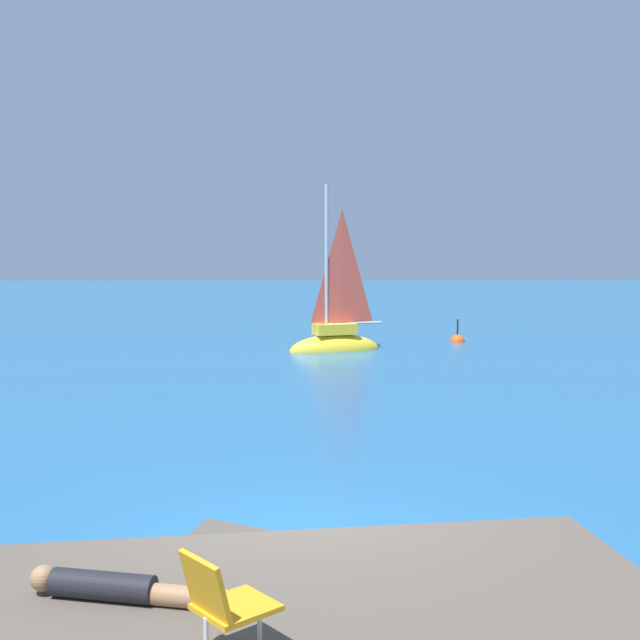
{
  "coord_description": "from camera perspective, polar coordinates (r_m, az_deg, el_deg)",
  "views": [
    {
      "loc": [
        -0.03,
        -9.14,
        3.45
      ],
      "look_at": [
        0.72,
        14.17,
        1.38
      ],
      "focal_mm": 44.92,
      "sensor_mm": 36.0,
      "label": 1
    }
  ],
  "objects": [
    {
      "name": "ground_plane",
      "position": [
        9.77,
        -1.59,
        -15.6
      ],
      "size": [
        160.0,
        160.0,
        0.0
      ],
      "primitive_type": "plane",
      "color": "#236093"
    },
    {
      "name": "person_sunbather",
      "position": [
        7.24,
        -14.24,
        -18.0
      ],
      "size": [
        1.74,
        0.58,
        0.25
      ],
      "rotation": [
        0.0,
        0.0,
        6.05
      ],
      "color": "black",
      "rests_on": "shore_ledge"
    },
    {
      "name": "boulder_inland",
      "position": [
        9.05,
        -5.7,
        -17.35
      ],
      "size": [
        1.45,
        1.23,
        0.78
      ],
      "primitive_type": "cube",
      "rotation": [
        0.01,
        -0.11,
        2.88
      ],
      "color": "#4A453F",
      "rests_on": "ground"
    },
    {
      "name": "boulder_seaward",
      "position": [
        8.95,
        -19.85,
        -17.89
      ],
      "size": [
        1.29,
        1.14,
        0.83
      ],
      "primitive_type": "cube",
      "rotation": [
        0.17,
        -0.17,
        2.78
      ],
      "color": "brown",
      "rests_on": "ground"
    },
    {
      "name": "marker_buoy",
      "position": [
        30.29,
        9.76,
        -1.53
      ],
      "size": [
        0.56,
        0.56,
        1.13
      ],
      "color": "#EA5114",
      "rests_on": "ground"
    },
    {
      "name": "sailboat_near",
      "position": [
        27.32,
        1.09,
        -1.48
      ],
      "size": [
        3.42,
        2.05,
        6.16
      ],
      "rotation": [
        0.0,
        0.0,
        3.45
      ],
      "color": "yellow",
      "rests_on": "ground"
    },
    {
      "name": "beach_chair",
      "position": [
        6.08,
        -6.95,
        -19.16
      ],
      "size": [
        0.76,
        0.75,
        0.8
      ],
      "rotation": [
        0.0,
        0.0,
        0.68
      ],
      "color": "orange",
      "rests_on": "shore_ledge"
    }
  ]
}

